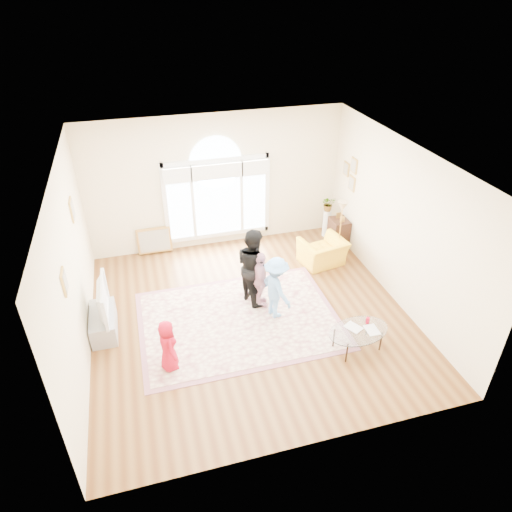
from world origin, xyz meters
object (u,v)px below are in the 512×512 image
object	(u,v)px
area_rug	(239,320)
armchair	(323,252)
television	(99,300)
coffee_table	(359,331)
tv_console	(104,323)

from	to	relation	value
area_rug	armchair	xyz separation A→B (m)	(2.33, 1.46, 0.30)
television	area_rug	bearing A→B (deg)	-8.49
television	coffee_table	size ratio (longest dim) A/B	0.91
area_rug	tv_console	distance (m)	2.53
tv_console	television	xyz separation A→B (m)	(0.01, -0.00, 0.53)
tv_console	coffee_table	distance (m)	4.66
armchair	television	bearing A→B (deg)	1.92
area_rug	coffee_table	size ratio (longest dim) A/B	2.95
armchair	area_rug	bearing A→B (deg)	21.21
coffee_table	tv_console	bearing A→B (deg)	150.06
area_rug	armchair	bearing A→B (deg)	31.95
area_rug	television	size ratio (longest dim) A/B	3.25
tv_console	television	bearing A→B (deg)	-0.00
area_rug	tv_console	size ratio (longest dim) A/B	3.60
television	coffee_table	bearing A→B (deg)	-21.35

